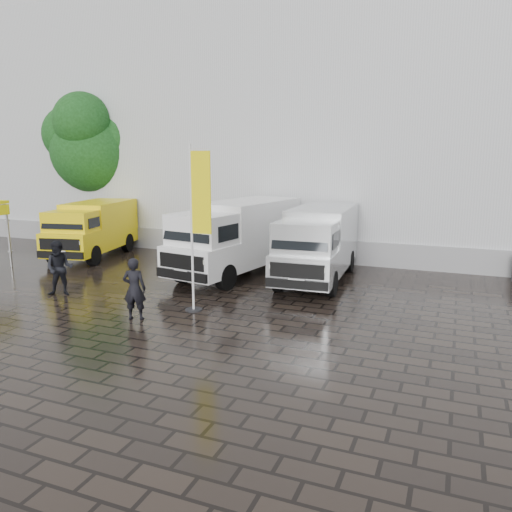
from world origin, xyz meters
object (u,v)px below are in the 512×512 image
Objects in this scene: van_silver at (318,245)px; person_tent at (60,268)px; person_front at (134,289)px; van_white at (236,239)px; flagpole at (197,221)px; van_yellow at (92,230)px.

van_silver is 8.84m from person_tent.
person_tent is at bearing -34.99° from person_front.
person_front is (-0.41, -5.94, -0.51)m from van_white.
van_silver is 1.26× the size of flagpole.
van_yellow is 6.40m from person_tent.
person_tent is at bearing -121.23° from van_white.
flagpole is 5.31m from person_tent.
van_silver is 3.35× the size of person_tent.
person_front is (6.99, -6.65, -0.34)m from van_yellow.
van_white reaches higher than person_front.
person_tent is at bearing -148.18° from van_silver.
van_yellow is 0.82× the size of van_white.
van_yellow reaches higher than person_tent.
flagpole is 2.67× the size of person_tent.
person_front is (-1.28, -1.33, -1.80)m from flagpole.
van_white is 1.33× the size of flagpole.
van_silver is at bearing -14.25° from van_yellow.
flagpole is at bearing -151.80° from person_front.
van_yellow is 1.10× the size of flagpole.
flagpole is 2.75× the size of person_front.
van_silver reaches higher than van_yellow.
van_white reaches higher than person_tent.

